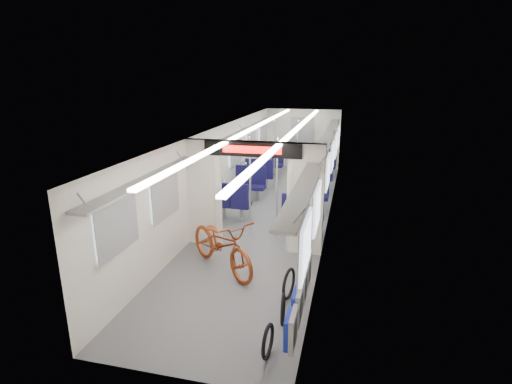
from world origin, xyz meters
TOP-DOWN VIEW (x-y plane):
  - carriage at (0.00, -0.27)m, footprint 12.00×12.02m
  - bicycle at (-0.33, -3.16)m, footprint 2.00×1.83m
  - flip_bench at (1.35, -4.69)m, footprint 0.12×2.07m
  - bike_hoop_a at (1.03, -5.36)m, footprint 0.09×0.48m
  - bike_hoop_b at (1.10, -4.59)m, footprint 0.10×0.49m
  - bike_hoop_c at (1.07, -3.88)m, footprint 0.15×0.54m
  - seat_bay_near_left at (-0.94, 0.39)m, footprint 0.92×2.13m
  - seat_bay_near_right at (0.93, -0.17)m, footprint 0.94×2.19m
  - seat_bay_far_left at (-0.93, 3.46)m, footprint 0.91×2.07m
  - seat_bay_far_right at (0.93, 3.69)m, footprint 0.93×2.18m
  - stanchion_near_left at (-0.24, -1.35)m, footprint 0.04×0.04m
  - stanchion_near_right at (0.38, -1.43)m, footprint 0.04×0.04m
  - stanchion_far_left at (-0.37, 2.09)m, footprint 0.04×0.04m
  - stanchion_far_right at (0.35, 2.01)m, footprint 0.04×0.04m

SIDE VIEW (x-z plane):
  - bike_hoop_a at x=1.03m, z-range -0.03..0.45m
  - bike_hoop_b at x=1.10m, z-range -0.03..0.47m
  - bike_hoop_c at x=1.07m, z-range -0.03..0.52m
  - bicycle at x=-0.33m, z-range 0.00..1.06m
  - seat_bay_far_left at x=-0.93m, z-range -0.01..1.09m
  - seat_bay_near_left at x=-0.94m, z-range -0.01..1.11m
  - seat_bay_far_right at x=0.93m, z-range -0.01..1.12m
  - seat_bay_near_right at x=0.93m, z-range -0.01..1.13m
  - flip_bench at x=1.35m, z-range 0.34..0.82m
  - stanchion_near_left at x=-0.24m, z-range 0.00..2.30m
  - stanchion_near_right at x=0.38m, z-range 0.00..2.30m
  - stanchion_far_left at x=-0.37m, z-range 0.00..2.30m
  - stanchion_far_right at x=0.35m, z-range 0.00..2.30m
  - carriage at x=0.00m, z-range 0.35..2.66m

